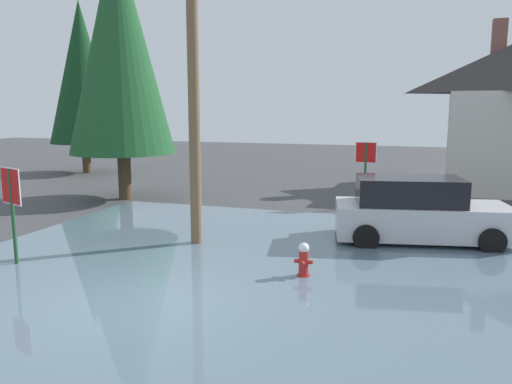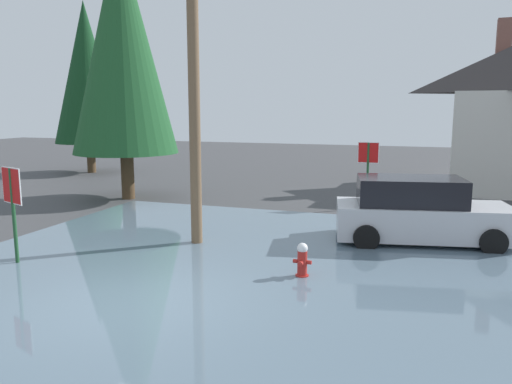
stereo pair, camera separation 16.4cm
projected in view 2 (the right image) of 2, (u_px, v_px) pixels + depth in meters
ground_plane at (135, 309)px, 8.90m from camera, size 80.00×80.00×0.10m
flood_puddle at (253, 268)px, 10.88m from camera, size 13.45×11.96×0.07m
lane_stop_bar at (31, 339)px, 7.62m from camera, size 3.83×0.37×0.01m
stop_sign_near at (12, 196)px, 10.94m from camera, size 0.75×0.30×2.19m
fire_hydrant at (302, 261)px, 10.25m from camera, size 0.38×0.33×0.76m
utility_pole at (193, 38)px, 12.02m from camera, size 1.60×0.28×9.78m
stop_sign_far at (368, 162)px, 17.25m from camera, size 0.71×0.08×2.29m
parked_car at (419, 212)px, 12.91m from camera, size 4.57×2.63×1.70m
pine_tree_tall_left at (122, 44)px, 18.47m from camera, size 3.89×3.89×9.73m
pine_tree_mid_left at (87, 73)px, 26.36m from camera, size 3.55×3.55×8.87m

